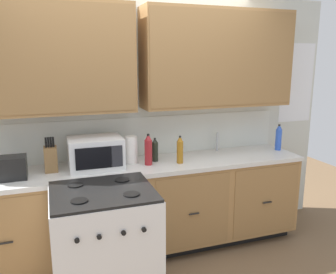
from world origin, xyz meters
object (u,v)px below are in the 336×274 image
toaster (9,168)px  bottle_red (148,150)px  stove_range (105,248)px  bottle_amber (180,150)px  microwave (96,153)px  knife_block (51,159)px  paper_towel_roll (131,150)px  bottle_blue (279,138)px  bottle_dark (155,150)px

toaster → bottle_red: size_ratio=0.95×
stove_range → bottle_amber: bearing=33.5°
bottle_red → toaster: bearing=-179.4°
microwave → knife_block: 0.39m
toaster → paper_towel_roll: 1.07m
stove_range → bottle_amber: size_ratio=3.57×
bottle_blue → bottle_amber: size_ratio=1.07×
paper_towel_roll → bottle_blue: (1.63, -0.05, 0.01)m
toaster → bottle_red: 1.20m
microwave → toaster: microwave is taller
toaster → paper_towel_roll: paper_towel_roll is taller
stove_range → toaster: toaster is taller
paper_towel_roll → bottle_blue: 1.63m
stove_range → bottle_amber: 1.14m
stove_range → bottle_blue: bottle_blue is taller
knife_block → paper_towel_roll: knife_block is taller
toaster → microwave: bearing=6.9°
microwave → bottle_blue: 1.97m
stove_range → toaster: (-0.68, 0.58, 0.54)m
microwave → bottle_dark: (0.57, 0.02, -0.03)m
bottle_amber → knife_block: bearing=172.9°
bottle_dark → bottle_blue: (1.40, -0.03, 0.03)m
toaster → paper_towel_roll: bearing=6.7°
knife_block → toaster: bearing=-161.7°
paper_towel_roll → bottle_red: (0.14, -0.11, 0.01)m
knife_block → bottle_dark: knife_block is taller
microwave → knife_block: (-0.39, 0.02, -0.02)m
stove_range → bottle_red: size_ratio=3.21×
bottle_dark → bottle_red: (-0.09, -0.09, 0.03)m
stove_range → knife_block: size_ratio=3.06×
toaster → bottle_red: bottle_red is taller
microwave → toaster: size_ratio=1.71×
stove_range → knife_block: knife_block is taller
bottle_dark → bottle_blue: 1.40m
microwave → bottle_amber: (0.78, -0.12, -0.01)m
bottle_amber → paper_towel_roll: bearing=159.8°
knife_block → bottle_amber: bearing=-7.1°
bottle_dark → knife_block: bearing=179.6°
microwave → bottle_dark: bearing=1.6°
microwave → bottle_dark: 0.57m
paper_towel_roll → stove_range: bearing=-118.8°
paper_towel_roll → bottle_red: size_ratio=0.88×
bottle_blue → stove_range: bearing=-162.0°
knife_block → bottle_amber: 1.17m
toaster → bottle_red: bearing=0.6°
bottle_red → bottle_amber: size_ratio=1.11×
paper_towel_roll → toaster: bearing=-173.3°
knife_block → bottle_dark: 0.96m
microwave → bottle_red: bottle_red is taller
microwave → bottle_amber: size_ratio=1.80×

